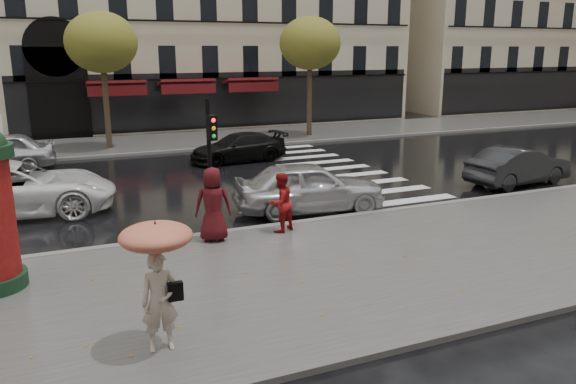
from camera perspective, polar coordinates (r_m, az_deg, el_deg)
name	(u,v)px	position (r m, az deg, el deg)	size (l,w,h in m)	color
ground	(290,271)	(12.85, 0.19, -8.02)	(160.00, 160.00, 0.00)	black
near_sidewalk	(299,276)	(12.41, 1.12, -8.57)	(90.00, 7.00, 0.12)	#474744
far_sidewalk	(147,143)	(30.66, -14.12, 4.83)	(90.00, 6.00, 0.12)	#474744
near_kerb	(246,230)	(15.46, -4.25, -3.87)	(90.00, 0.25, 0.14)	slate
far_kerb	(158,152)	(27.74, -13.10, 3.95)	(90.00, 0.25, 0.14)	slate
zebra_crossing	(330,169)	(23.65, 4.29, 2.37)	(3.60, 11.75, 0.01)	silver
tree_far_left	(101,43)	(29.04, -18.42, 14.17)	(3.40, 3.40, 6.64)	#38281C
tree_far_right	(310,44)	(32.00, 2.24, 14.82)	(3.40, 3.40, 6.64)	#38281C
woman_umbrella	(158,265)	(9.15, -13.09, -7.24)	(1.15, 1.15, 2.21)	#C0AE9E
woman_red	(280,202)	(14.93, -0.77, -1.07)	(0.78, 0.61, 1.61)	maroon
man_burgundy	(213,204)	(14.31, -7.63, -1.25)	(0.93, 0.61, 1.91)	#450D12
traffic_light	(210,155)	(14.37, -7.88, 3.78)	(0.25, 0.35, 3.58)	black
car_silver	(309,187)	(17.23, 2.16, 0.55)	(1.86, 4.62, 1.57)	silver
car_darkgrey	(519,166)	(22.42, 22.37, 2.46)	(1.47, 4.22, 1.39)	black
car_white	(15,189)	(18.73, -26.02, 0.28)	(2.69, 5.83, 1.62)	white
car_black	(238,147)	(25.16, -5.08, 4.53)	(1.76, 4.34, 1.26)	black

